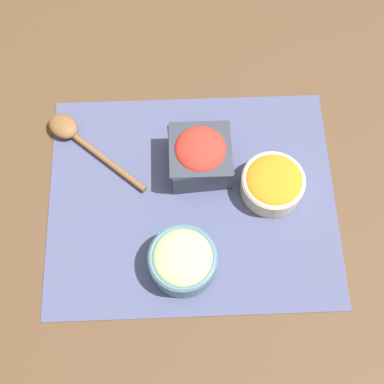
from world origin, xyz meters
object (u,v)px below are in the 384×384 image
at_px(tomato_bowl, 200,155).
at_px(wooden_spoon, 74,135).
at_px(cucumber_bowl, 183,260).
at_px(carrot_bowl, 273,183).

bearing_deg(tomato_bowl, wooden_spoon, 164.13).
distance_m(cucumber_bowl, carrot_bowl, 0.22).
bearing_deg(wooden_spoon, tomato_bowl, -15.87).
relative_size(tomato_bowl, wooden_spoon, 0.58).
height_order(tomato_bowl, cucumber_bowl, tomato_bowl).
distance_m(cucumber_bowl, wooden_spoon, 0.34).
bearing_deg(tomato_bowl, carrot_bowl, -22.90).
distance_m(tomato_bowl, cucumber_bowl, 0.20).
xyz_separation_m(tomato_bowl, wooden_spoon, (-0.25, 0.07, -0.03)).
xyz_separation_m(tomato_bowl, cucumber_bowl, (-0.04, -0.20, -0.01)).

